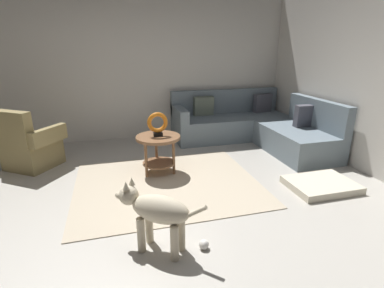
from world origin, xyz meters
TOP-DOWN VIEW (x-y plane):
  - ground_plane at (0.00, 0.00)m, footprint 6.00×6.00m
  - wall_back at (0.00, 2.94)m, footprint 6.00×0.12m
  - area_rug at (0.15, 0.70)m, footprint 2.30×1.90m
  - sectional_couch at (1.99, 2.01)m, footprint 2.20×2.25m
  - armchair at (-1.66, 1.77)m, footprint 1.00×0.95m
  - side_table at (0.11, 1.08)m, footprint 0.60×0.60m
  - torus_sculpture at (0.11, 1.08)m, footprint 0.28×0.08m
  - dog_bed_mat at (1.98, 0.08)m, footprint 0.80×0.60m
  - dog at (-0.18, -0.54)m, footprint 0.71×0.55m
  - dog_toy_ball at (0.22, -0.64)m, footprint 0.09×0.09m
  - dog_toy_rope at (-0.33, 0.51)m, footprint 0.19×0.07m

SIDE VIEW (x-z plane):
  - ground_plane at x=0.00m, z-range -0.10..0.00m
  - area_rug at x=0.15m, z-range 0.00..0.01m
  - dog_toy_rope at x=-0.33m, z-range 0.00..0.05m
  - dog_toy_ball at x=0.22m, z-range 0.00..0.09m
  - dog_bed_mat at x=1.98m, z-range 0.00..0.09m
  - sectional_couch at x=1.99m, z-range -0.15..0.73m
  - armchair at x=-1.66m, z-range -0.12..0.76m
  - dog at x=-0.18m, z-range 0.06..0.69m
  - side_table at x=0.11m, z-range 0.15..0.69m
  - torus_sculpture at x=0.11m, z-range 0.55..0.87m
  - wall_back at x=0.00m, z-range 0.00..2.70m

